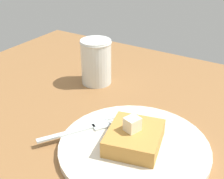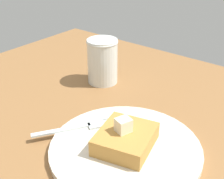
{
  "view_description": "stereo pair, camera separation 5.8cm",
  "coord_description": "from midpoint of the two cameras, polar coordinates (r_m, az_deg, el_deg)",
  "views": [
    {
      "loc": [
        24.4,
        -31.49,
        34.39
      ],
      "look_at": [
        -2.68,
        11.86,
        7.05
      ],
      "focal_mm": 50.0,
      "sensor_mm": 36.0,
      "label": 1
    },
    {
      "loc": [
        29.13,
        -28.15,
        34.39
      ],
      "look_at": [
        -2.68,
        11.86,
        7.05
      ],
      "focal_mm": 50.0,
      "sensor_mm": 36.0,
      "label": 2
    }
  ],
  "objects": [
    {
      "name": "butter_pat_primary",
      "position": [
        0.47,
        5.62,
        -6.61
      ],
      "size": [
        2.58,
        2.72,
        2.19
      ],
      "primitive_type": "cube",
      "rotation": [
        0.0,
        0.0,
        1.24
      ],
      "color": "#F7EAC8",
      "rests_on": "toast_slice_center"
    },
    {
      "name": "fork",
      "position": [
        0.53,
        -2.24,
        -6.97
      ],
      "size": [
        9.88,
        14.22,
        0.36
      ],
      "color": "silver",
      "rests_on": "plate"
    },
    {
      "name": "syrup_jar",
      "position": [
        0.69,
        0.66,
        4.87
      ],
      "size": [
        6.89,
        6.89,
        9.93
      ],
      "color": "#35130C",
      "rests_on": "table_surface"
    },
    {
      "name": "toast_slice_center",
      "position": [
        0.49,
        5.94,
        -9.09
      ],
      "size": [
        9.98,
        10.79,
        2.7
      ],
      "primitive_type": "cube",
      "rotation": [
        0.0,
        0.0,
        0.24
      ],
      "color": "#BC843C",
      "rests_on": "plate"
    },
    {
      "name": "table_surface",
      "position": [
        0.52,
        -2.69,
        -11.47
      ],
      "size": [
        90.92,
        90.92,
        2.55
      ],
      "primitive_type": "cube",
      "color": "olive",
      "rests_on": "ground"
    },
    {
      "name": "plate",
      "position": [
        0.5,
        5.84,
        -10.77
      ],
      "size": [
        23.85,
        23.85,
        1.1
      ],
      "color": "silver",
      "rests_on": "table_surface"
    }
  ]
}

